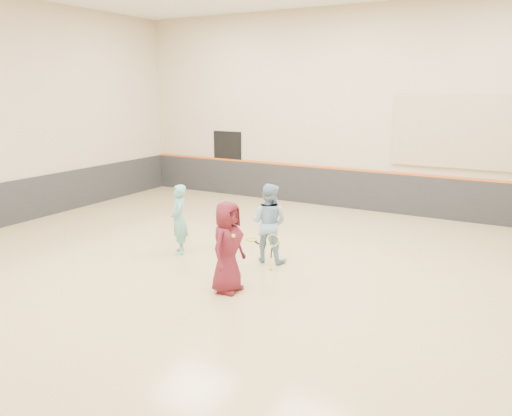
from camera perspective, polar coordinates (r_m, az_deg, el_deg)
The scene contains 14 objects.
room at distance 10.28m, azimuth 0.22°, elevation -2.45°, with size 15.04×12.04×6.22m.
wainscot_back at distance 15.68m, azimuth 10.81°, elevation 2.09°, with size 14.90×0.04×1.20m, color #232326.
wainscot_left at distance 15.29m, azimuth -25.12°, elevation 0.75°, with size 0.04×11.90×1.20m, color #232326.
accent_stripe at distance 15.56m, azimuth 10.90°, elevation 4.33°, with size 14.90×0.03×0.06m, color #D85914.
acoustic_panel at distance 14.78m, azimuth 21.56°, elevation 8.16°, with size 3.20×0.08×2.00m, color tan.
doorway at distance 17.51m, azimuth -3.25°, elevation 5.15°, with size 1.10×0.05×2.20m, color black.
girl at distance 11.28m, azimuth -8.79°, elevation -1.31°, with size 0.57×0.38×1.57m, color #66B0AC.
instructor at distance 10.63m, azimuth 1.46°, elevation -1.70°, with size 0.83×0.65×1.70m, color #7CA1C0.
young_man at distance 9.05m, azimuth -3.26°, elevation -4.47°, with size 0.83×0.54×1.70m, color #591521.
held_racket at distance 10.18m, azimuth 1.90°, elevation -3.73°, with size 0.37×0.37×0.51m, color #B4D52E, non-canonical shape.
spare_racket at distance 12.32m, azimuth -0.49°, elevation -3.55°, with size 0.71×0.71×0.05m, color #BACA2C, non-canonical shape.
ball_under_racket at distance 10.34m, azimuth 1.71°, elevation -6.90°, with size 0.07×0.07×0.07m, color yellow.
ball_in_hand at distance 8.70m, azimuth -2.59°, elevation -3.20°, with size 0.07×0.07×0.07m, color yellow.
ball_beside_spare at distance 12.06m, azimuth 2.60°, elevation -3.90°, with size 0.07×0.07×0.07m, color #BCD732.
Camera 1 is at (4.76, -8.66, 3.64)m, focal length 35.00 mm.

